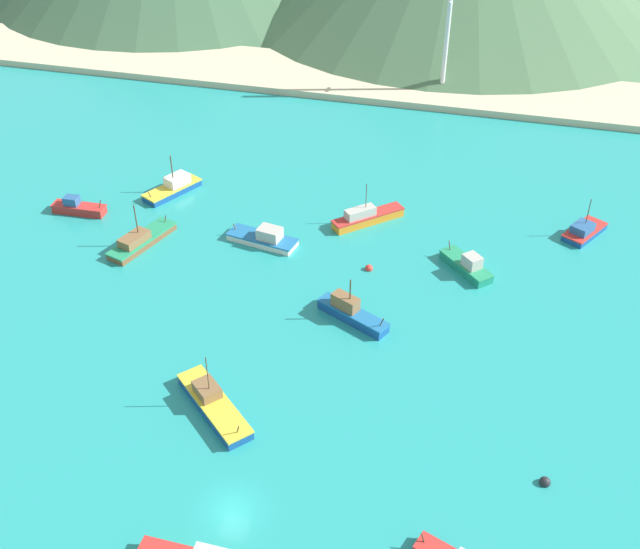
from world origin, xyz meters
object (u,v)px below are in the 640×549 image
Objects in this scene: fishing_boat_5 at (213,403)px; fishing_boat_2 at (584,231)px; fishing_boat_11 at (351,312)px; buoy_0 at (545,482)px; fishing_boat_1 at (174,187)px; fishing_boat_4 at (366,217)px; radio_tower at (449,19)px; fishing_boat_10 at (467,265)px; buoy_1 at (369,268)px; fishing_boat_7 at (78,208)px; fishing_boat_12 at (264,238)px; fishing_boat_0 at (140,240)px.

fishing_boat_2 is at bearing 49.43° from fishing_boat_5.
buoy_0 is at bearing -39.54° from fishing_boat_11.
fishing_boat_1 is 28.53m from fishing_boat_4.
radio_tower is at bearing 103.45° from buoy_0.
fishing_boat_5 is (-7.43, -37.60, -0.15)m from fishing_boat_4.
fishing_boat_5 is 36.93m from fishing_boat_10.
fishing_boat_1 is 9.36× the size of buoy_1.
fishing_boat_2 is 43.03m from buoy_0.
radio_tower reaches higher than buoy_1.
fishing_boat_11 is at bearing -17.35° from fishing_boat_7.
fishing_boat_4 is at bearing 78.82° from fishing_boat_5.
fishing_boat_11 reaches higher than fishing_boat_10.
fishing_boat_1 reaches higher than fishing_boat_7.
fishing_boat_12 is (-26.12, -0.42, -0.06)m from fishing_boat_10.
fishing_boat_4 is at bearing -95.21° from radio_tower.
fishing_boat_1 reaches higher than buoy_0.
fishing_boat_2 is at bearing 17.04° from fishing_boat_0.
fishing_boat_5 is 1.12× the size of fishing_boat_11.
fishing_boat_10 is at bearing 47.26° from fishing_boat_11.
fishing_boat_4 is at bearing 97.11° from fishing_boat_11.
fishing_boat_5 reaches higher than fishing_boat_10.
fishing_boat_5 is at bearing 178.24° from buoy_0.
fishing_boat_5 is 85.45m from radio_tower.
fishing_boat_0 reaches higher than fishing_boat_12.
fishing_boat_5 is at bearing -97.92° from radio_tower.
fishing_boat_0 is 29.81m from buoy_1.
fishing_boat_2 is at bearing 84.70° from buoy_0.
buoy_1 is (29.72, 2.22, -0.59)m from fishing_boat_0.
fishing_boat_0 is at bearing -175.72° from buoy_1.
fishing_boat_4 is at bearing -2.03° from fishing_boat_1.
fishing_boat_2 is 0.28× the size of radio_tower.
radio_tower is (4.20, 46.05, 12.80)m from fishing_boat_4.
fishing_boat_7 is at bearing 156.21° from fishing_boat_0.
fishing_boat_11 is at bearing -132.74° from fishing_boat_10.
fishing_boat_4 is at bearing 10.96° from fishing_boat_7.
fishing_boat_12 is (15.36, 4.57, 0.05)m from fishing_boat_0.
fishing_boat_4 is at bearing 34.84° from fishing_boat_12.
radio_tower is at bearing 84.79° from fishing_boat_4.
fishing_boat_10 is at bearing 13.22° from buoy_1.
radio_tower is at bearing 100.67° from fishing_boat_10.
buoy_0 is 35.55m from buoy_1.
fishing_boat_7 is at bearing 136.38° from fishing_boat_5.
fishing_boat_1 is 1.02× the size of fishing_boat_4.
fishing_boat_1 is 13.52m from fishing_boat_7.
fishing_boat_1 is 0.95× the size of fishing_boat_12.
fishing_boat_12 is (27.20, -0.65, -0.01)m from fishing_boat_7.
fishing_boat_5 reaches higher than fishing_boat_0.
fishing_boat_10 is 7.31× the size of buoy_1.
fishing_boat_11 is (2.56, -20.53, 0.07)m from fishing_boat_4.
fishing_boat_4 is 10.88m from buoy_1.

